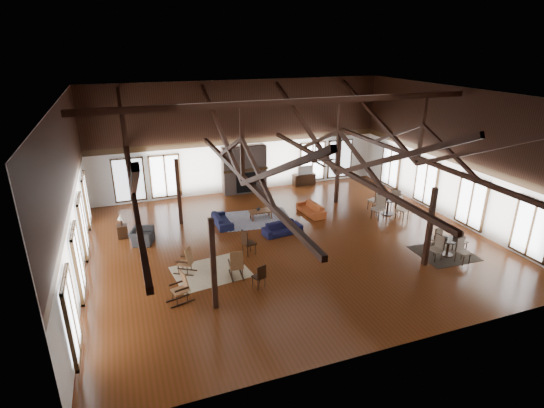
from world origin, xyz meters
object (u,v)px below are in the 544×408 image
object	(u,v)px
sofa_navy_front	(282,228)
cafe_table_near	(448,244)
coffee_table	(261,212)
tv_console	(304,179)
sofa_orange	(311,209)
cafe_table_far	(388,204)
sofa_navy_left	(222,220)
armchair	(142,236)

from	to	relation	value
sofa_navy_front	cafe_table_near	size ratio (longest dim) A/B	0.92
sofa_navy_front	coffee_table	bearing A→B (deg)	92.61
tv_console	sofa_navy_front	bearing A→B (deg)	-121.85
sofa_orange	cafe_table_far	bearing A→B (deg)	63.12
sofa_navy_front	sofa_navy_left	distance (m)	2.88
sofa_navy_left	cafe_table_near	bearing A→B (deg)	-129.06
cafe_table_far	sofa_navy_front	bearing A→B (deg)	-176.63
sofa_navy_left	tv_console	xyz separation A→B (m)	(5.88, 4.05, 0.08)
sofa_orange	cafe_table_near	size ratio (longest dim) A/B	0.93
sofa_navy_front	coffee_table	size ratio (longest dim) A/B	1.58
coffee_table	armchair	xyz separation A→B (m)	(-5.45, -0.74, -0.05)
sofa_orange	coffee_table	size ratio (longest dim) A/B	1.61
sofa_navy_front	coffee_table	distance (m)	1.93
sofa_navy_left	sofa_orange	xyz separation A→B (m)	(4.36, -0.18, 0.01)
sofa_navy_front	armchair	size ratio (longest dim) A/B	1.81
sofa_navy_left	armchair	world-z (taller)	armchair
cafe_table_far	tv_console	world-z (taller)	cafe_table_far
sofa_orange	cafe_table_near	bearing A→B (deg)	23.41
sofa_navy_front	tv_console	xyz separation A→B (m)	(3.65, 5.88, 0.07)
cafe_table_far	armchair	bearing A→B (deg)	175.82
sofa_navy_front	sofa_navy_left	bearing A→B (deg)	133.06
sofa_navy_left	armchair	distance (m)	3.62
cafe_table_near	coffee_table	bearing A→B (deg)	133.66
sofa_navy_left	armchair	size ratio (longest dim) A/B	1.75
sofa_navy_front	cafe_table_far	size ratio (longest dim) A/B	0.80
sofa_navy_front	sofa_orange	distance (m)	2.69
cafe_table_near	sofa_orange	bearing A→B (deg)	119.40
coffee_table	sofa_navy_front	bearing A→B (deg)	-79.55
sofa_navy_left	cafe_table_far	distance (m)	7.96
sofa_navy_left	cafe_table_near	xyz separation A→B (m)	(7.57, -5.88, 0.24)
sofa_navy_front	tv_console	bearing A→B (deg)	50.46
armchair	cafe_table_far	world-z (taller)	cafe_table_far
sofa_orange	cafe_table_near	xyz separation A→B (m)	(3.22, -5.71, 0.23)
coffee_table	sofa_orange	bearing A→B (deg)	-5.70
sofa_navy_left	sofa_navy_front	bearing A→B (deg)	-130.47
tv_console	armchair	bearing A→B (deg)	-153.45
armchair	cafe_table_near	world-z (taller)	cafe_table_near
sofa_orange	tv_console	xyz separation A→B (m)	(1.53, 4.23, 0.06)
sofa_orange	cafe_table_far	distance (m)	3.71
sofa_navy_front	cafe_table_far	bearing A→B (deg)	-4.33
coffee_table	cafe_table_far	size ratio (longest dim) A/B	0.51
cafe_table_near	cafe_table_far	world-z (taller)	cafe_table_far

